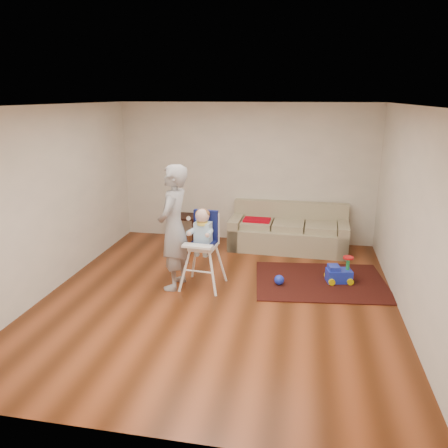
% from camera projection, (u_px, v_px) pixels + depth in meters
% --- Properties ---
extents(ground, '(5.50, 5.50, 0.00)m').
position_uv_depth(ground, '(219.00, 298.00, 6.33)').
color(ground, '#4B220D').
rests_on(ground, ground).
extents(room_envelope, '(5.04, 5.52, 2.72)m').
position_uv_depth(room_envelope, '(226.00, 164.00, 6.29)').
color(room_envelope, '#EEE6CF').
rests_on(room_envelope, ground).
extents(sofa, '(2.22, 0.97, 0.85)m').
position_uv_depth(sofa, '(288.00, 228.00, 8.22)').
color(sofa, tan).
rests_on(sofa, ground).
extents(side_table, '(0.50, 0.50, 0.50)m').
position_uv_depth(side_table, '(186.00, 227.00, 8.84)').
color(side_table, black).
rests_on(side_table, ground).
extents(area_rug, '(2.17, 1.72, 0.02)m').
position_uv_depth(area_rug, '(321.00, 281.00, 6.86)').
color(area_rug, black).
rests_on(area_rug, ground).
extents(ride_on_toy, '(0.43, 0.35, 0.42)m').
position_uv_depth(ride_on_toy, '(339.00, 269.00, 6.78)').
color(ride_on_toy, blue).
rests_on(ride_on_toy, area_rug).
extents(toy_ball, '(0.15, 0.15, 0.15)m').
position_uv_depth(toy_ball, '(279.00, 280.00, 6.71)').
color(toy_ball, blue).
rests_on(toy_ball, area_rug).
extents(high_chair, '(0.62, 0.62, 1.24)m').
position_uv_depth(high_chair, '(203.00, 250.00, 6.55)').
color(high_chair, white).
rests_on(high_chair, ground).
extents(adult, '(0.50, 0.72, 1.88)m').
position_uv_depth(adult, '(174.00, 228.00, 6.45)').
color(adult, gray).
rests_on(adult, ground).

